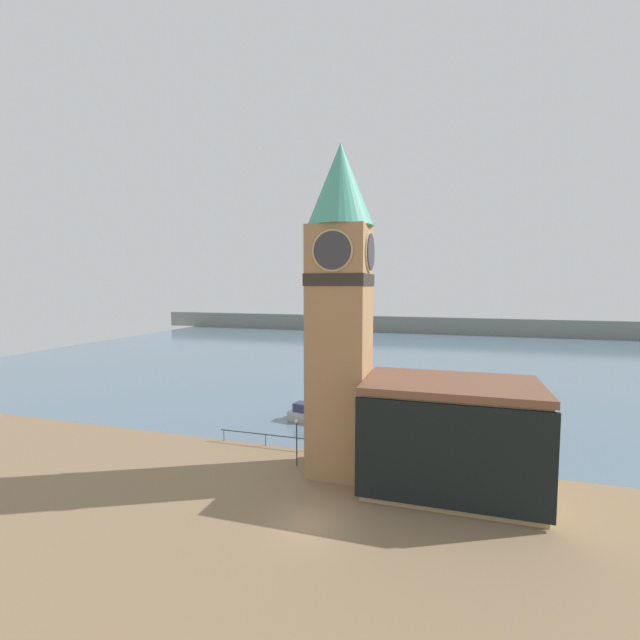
{
  "coord_description": "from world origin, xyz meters",
  "views": [
    {
      "loc": [
        7.99,
        -23.8,
        14.63
      ],
      "look_at": [
        -1.08,
        5.96,
        12.11
      ],
      "focal_mm": 24.0,
      "sensor_mm": 36.0,
      "label": 1
    }
  ],
  "objects_px": {
    "clock_tower": "(340,302)",
    "pier_building": "(450,436)",
    "boat_near": "(311,415)",
    "mooring_bollard_near": "(311,452)",
    "lamp_post": "(297,433)"
  },
  "relations": [
    {
      "from": "pier_building",
      "to": "lamp_post",
      "type": "bearing_deg",
      "value": 176.96
    },
    {
      "from": "boat_near",
      "to": "mooring_bollard_near",
      "type": "xyz_separation_m",
      "value": [
        3.03,
        -9.2,
        -0.26
      ]
    },
    {
      "from": "boat_near",
      "to": "mooring_bollard_near",
      "type": "relative_size",
      "value": 6.7
    },
    {
      "from": "pier_building",
      "to": "boat_near",
      "type": "height_order",
      "value": "pier_building"
    },
    {
      "from": "pier_building",
      "to": "mooring_bollard_near",
      "type": "distance_m",
      "value": 12.12
    },
    {
      "from": "boat_near",
      "to": "lamp_post",
      "type": "distance_m",
      "value": 11.58
    },
    {
      "from": "clock_tower",
      "to": "lamp_post",
      "type": "relative_size",
      "value": 6.56
    },
    {
      "from": "clock_tower",
      "to": "boat_near",
      "type": "relative_size",
      "value": 4.59
    },
    {
      "from": "clock_tower",
      "to": "mooring_bollard_near",
      "type": "distance_m",
      "value": 13.44
    },
    {
      "from": "mooring_bollard_near",
      "to": "pier_building",
      "type": "bearing_deg",
      "value": -12.79
    },
    {
      "from": "pier_building",
      "to": "boat_near",
      "type": "bearing_deg",
      "value": 140.64
    },
    {
      "from": "lamp_post",
      "to": "mooring_bollard_near",
      "type": "bearing_deg",
      "value": 73.86
    },
    {
      "from": "clock_tower",
      "to": "mooring_bollard_near",
      "type": "bearing_deg",
      "value": 147.63
    },
    {
      "from": "clock_tower",
      "to": "pier_building",
      "type": "relative_size",
      "value": 2.07
    },
    {
      "from": "pier_building",
      "to": "boat_near",
      "type": "distance_m",
      "value": 18.83
    }
  ]
}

